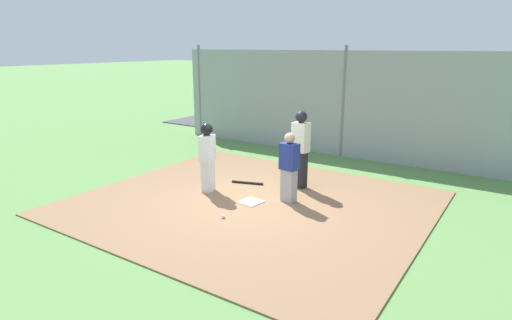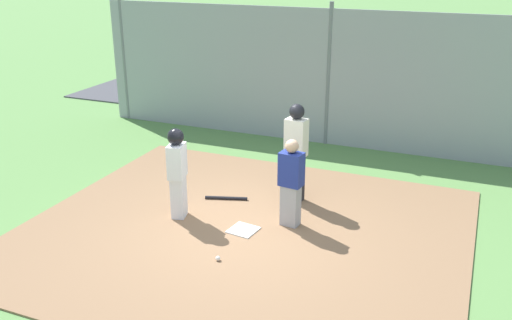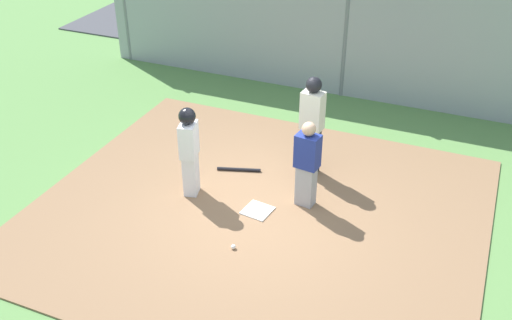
{
  "view_description": "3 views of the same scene",
  "coord_description": "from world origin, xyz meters",
  "px_view_note": "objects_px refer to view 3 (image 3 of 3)",
  "views": [
    {
      "loc": [
        -4.9,
        7.17,
        3.33
      ],
      "look_at": [
        0.5,
        -0.95,
        0.7
      ],
      "focal_mm": 29.78,
      "sensor_mm": 36.0,
      "label": 1
    },
    {
      "loc": [
        -3.39,
        7.59,
        4.42
      ],
      "look_at": [
        0.16,
        -0.93,
        0.94
      ],
      "focal_mm": 39.18,
      "sensor_mm": 36.0,
      "label": 2
    },
    {
      "loc": [
        -3.06,
        7.31,
        5.82
      ],
      "look_at": [
        0.22,
        -0.46,
        0.71
      ],
      "focal_mm": 41.65,
      "sensor_mm": 36.0,
      "label": 3
    }
  ],
  "objects_px": {
    "home_plate": "(258,210)",
    "baseball_bat": "(239,169)",
    "catcher": "(307,163)",
    "baseball": "(233,247)",
    "parked_car_silver": "(361,15)",
    "runner": "(189,146)",
    "parked_car_white": "(488,42)",
    "umpire": "(312,123)"
  },
  "relations": [
    {
      "from": "baseball_bat",
      "to": "baseball",
      "type": "distance_m",
      "value": 2.2
    },
    {
      "from": "umpire",
      "to": "baseball",
      "type": "height_order",
      "value": "umpire"
    },
    {
      "from": "catcher",
      "to": "baseball_bat",
      "type": "relative_size",
      "value": 1.92
    },
    {
      "from": "umpire",
      "to": "runner",
      "type": "distance_m",
      "value": 2.19
    },
    {
      "from": "runner",
      "to": "baseball_bat",
      "type": "xyz_separation_m",
      "value": [
        -0.46,
        -0.94,
        -0.88
      ]
    },
    {
      "from": "umpire",
      "to": "parked_car_white",
      "type": "bearing_deg",
      "value": 166.68
    },
    {
      "from": "catcher",
      "to": "parked_car_white",
      "type": "relative_size",
      "value": 0.36
    },
    {
      "from": "home_plate",
      "to": "parked_car_white",
      "type": "distance_m",
      "value": 8.68
    },
    {
      "from": "baseball_bat",
      "to": "parked_car_white",
      "type": "relative_size",
      "value": 0.19
    },
    {
      "from": "catcher",
      "to": "umpire",
      "type": "distance_m",
      "value": 1.04
    },
    {
      "from": "home_plate",
      "to": "runner",
      "type": "bearing_deg",
      "value": -3.04
    },
    {
      "from": "catcher",
      "to": "baseball_bat",
      "type": "height_order",
      "value": "catcher"
    },
    {
      "from": "home_plate",
      "to": "parked_car_white",
      "type": "bearing_deg",
      "value": -109.48
    },
    {
      "from": "home_plate",
      "to": "baseball",
      "type": "bearing_deg",
      "value": 92.04
    },
    {
      "from": "baseball",
      "to": "parked_car_white",
      "type": "relative_size",
      "value": 0.02
    },
    {
      "from": "runner",
      "to": "baseball",
      "type": "xyz_separation_m",
      "value": [
        -1.29,
        1.1,
        -0.88
      ]
    },
    {
      "from": "home_plate",
      "to": "catcher",
      "type": "distance_m",
      "value": 1.13
    },
    {
      "from": "baseball",
      "to": "parked_car_white",
      "type": "height_order",
      "value": "parked_car_white"
    },
    {
      "from": "runner",
      "to": "baseball_bat",
      "type": "distance_m",
      "value": 1.37
    },
    {
      "from": "runner",
      "to": "baseball",
      "type": "bearing_deg",
      "value": -54.38
    },
    {
      "from": "catcher",
      "to": "parked_car_silver",
      "type": "xyz_separation_m",
      "value": [
        1.25,
        -8.53,
        -0.2
      ]
    },
    {
      "from": "catcher",
      "to": "parked_car_white",
      "type": "bearing_deg",
      "value": 171.07
    },
    {
      "from": "runner",
      "to": "parked_car_white",
      "type": "height_order",
      "value": "runner"
    },
    {
      "from": "home_plate",
      "to": "baseball_bat",
      "type": "relative_size",
      "value": 0.55
    },
    {
      "from": "home_plate",
      "to": "baseball_bat",
      "type": "height_order",
      "value": "baseball_bat"
    },
    {
      "from": "baseball_bat",
      "to": "home_plate",
      "type": "bearing_deg",
      "value": 110.33
    },
    {
      "from": "catcher",
      "to": "umpire",
      "type": "height_order",
      "value": "umpire"
    },
    {
      "from": "catcher",
      "to": "parked_car_white",
      "type": "xyz_separation_m",
      "value": [
        -2.24,
        -7.65,
        -0.2
      ]
    },
    {
      "from": "parked_car_silver",
      "to": "home_plate",
      "type": "bearing_deg",
      "value": -90.0
    },
    {
      "from": "home_plate",
      "to": "parked_car_white",
      "type": "relative_size",
      "value": 0.1
    },
    {
      "from": "runner",
      "to": "catcher",
      "type": "bearing_deg",
      "value": -0.86
    },
    {
      "from": "home_plate",
      "to": "parked_car_silver",
      "type": "xyz_separation_m",
      "value": [
        0.6,
        -9.04,
        0.57
      ]
    },
    {
      "from": "baseball_bat",
      "to": "parked_car_white",
      "type": "height_order",
      "value": "parked_car_white"
    },
    {
      "from": "umpire",
      "to": "parked_car_silver",
      "type": "xyz_separation_m",
      "value": [
        1.0,
        -7.54,
        -0.4
      ]
    },
    {
      "from": "catcher",
      "to": "baseball",
      "type": "xyz_separation_m",
      "value": [
        0.61,
        1.54,
        -0.75
      ]
    },
    {
      "from": "runner",
      "to": "parked_car_white",
      "type": "bearing_deg",
      "value": 48.86
    },
    {
      "from": "baseball_bat",
      "to": "parked_car_silver",
      "type": "relative_size",
      "value": 0.19
    },
    {
      "from": "umpire",
      "to": "parked_car_silver",
      "type": "relative_size",
      "value": 0.43
    },
    {
      "from": "catcher",
      "to": "runner",
      "type": "xyz_separation_m",
      "value": [
        1.9,
        0.45,
        0.13
      ]
    },
    {
      "from": "catcher",
      "to": "parked_car_silver",
      "type": "relative_size",
      "value": 0.36
    },
    {
      "from": "parked_car_white",
      "to": "parked_car_silver",
      "type": "relative_size",
      "value": 1.0
    },
    {
      "from": "home_plate",
      "to": "umpire",
      "type": "relative_size",
      "value": 0.24
    }
  ]
}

